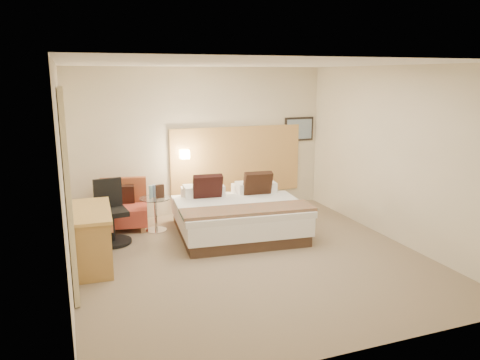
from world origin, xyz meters
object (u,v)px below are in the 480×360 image
object	(u,v)px
bed	(237,214)
lounge_chair	(124,209)
desk	(91,222)
side_table	(156,213)
desk_chair	(111,218)

from	to	relation	value
bed	lounge_chair	bearing A→B (deg)	151.30
bed	desk	xyz separation A→B (m)	(-2.31, -0.57, 0.31)
lounge_chair	side_table	bearing A→B (deg)	-37.97
side_table	desk_chair	bearing A→B (deg)	-156.45
bed	side_table	bearing A→B (deg)	155.39
desk_chair	side_table	bearing A→B (deg)	23.55
side_table	desk_chair	size ratio (longest dim) A/B	0.61
side_table	desk_chair	world-z (taller)	desk_chair
bed	lounge_chair	size ratio (longest dim) A/B	2.43
lounge_chair	desk	world-z (taller)	lounge_chair
desk	side_table	bearing A→B (deg)	46.55
side_table	desk	size ratio (longest dim) A/B	0.46
lounge_chair	desk_chair	xyz separation A→B (m)	(-0.27, -0.69, 0.08)
bed	desk	distance (m)	2.40
desk	desk_chair	distance (m)	0.90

